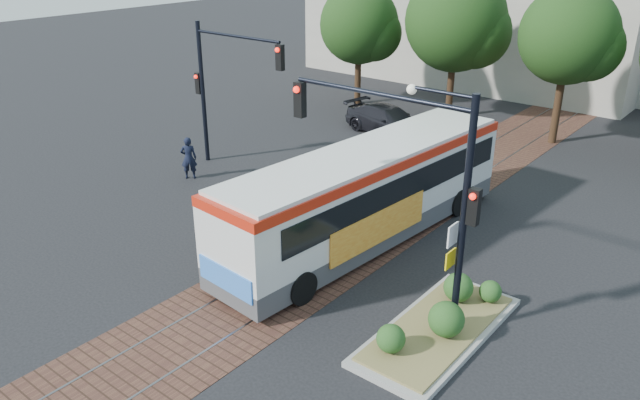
{
  "coord_description": "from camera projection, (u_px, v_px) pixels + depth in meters",
  "views": [
    {
      "loc": [
        10.74,
        -13.11,
        9.5
      ],
      "look_at": [
        -0.55,
        0.85,
        1.6
      ],
      "focal_mm": 35.0,
      "sensor_mm": 36.0,
      "label": 1
    }
  ],
  "objects": [
    {
      "name": "parked_car",
      "position": [
        388.0,
        120.0,
        30.83
      ],
      "size": [
        5.09,
        2.8,
        1.4
      ],
      "primitive_type": "imported",
      "rotation": [
        0.0,
        0.0,
        1.39
      ],
      "color": "black",
      "rests_on": "ground"
    },
    {
      "name": "warehouses",
      "position": [
        603.0,
        27.0,
        38.57
      ],
      "size": [
        40.0,
        13.0,
        8.0
      ],
      "color": "#ADA899",
      "rests_on": "ground"
    },
    {
      "name": "ground",
      "position": [
        317.0,
        260.0,
        19.34
      ],
      "size": [
        120.0,
        120.0,
        0.0
      ],
      "primitive_type": "plane",
      "color": "black",
      "rests_on": "ground"
    },
    {
      "name": "officer",
      "position": [
        189.0,
        158.0,
        25.3
      ],
      "size": [
        0.75,
        0.75,
        1.76
      ],
      "primitive_type": "imported",
      "rotation": [
        0.0,
        0.0,
        3.91
      ],
      "color": "black",
      "rests_on": "ground"
    },
    {
      "name": "traffic_island",
      "position": [
        441.0,
        321.0,
        15.79
      ],
      "size": [
        2.2,
        5.2,
        1.13
      ],
      "color": "gray",
      "rests_on": "ground"
    },
    {
      "name": "city_bus",
      "position": [
        369.0,
        190.0,
        19.97
      ],
      "size": [
        3.39,
        11.87,
        3.13
      ],
      "rotation": [
        0.0,
        0.0,
        -0.08
      ],
      "color": "#454447",
      "rests_on": "ground"
    },
    {
      "name": "signal_pole_main",
      "position": [
        420.0,
        170.0,
        14.87
      ],
      "size": [
        5.49,
        0.46,
        6.0
      ],
      "color": "black",
      "rests_on": "ground"
    },
    {
      "name": "signal_pole_left",
      "position": [
        220.0,
        77.0,
        25.44
      ],
      "size": [
        4.99,
        0.34,
        6.0
      ],
      "color": "black",
      "rests_on": "ground"
    },
    {
      "name": "trackbed",
      "position": [
        388.0,
        217.0,
        22.18
      ],
      "size": [
        3.6,
        40.0,
        0.02
      ],
      "color": "#533426",
      "rests_on": "ground"
    },
    {
      "name": "tree_row",
      "position": [
        565.0,
        38.0,
        28.37
      ],
      "size": [
        26.4,
        5.6,
        7.67
      ],
      "color": "#382314",
      "rests_on": "ground"
    }
  ]
}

